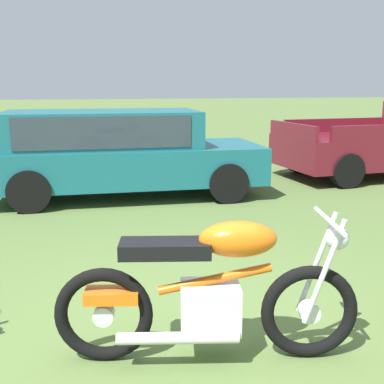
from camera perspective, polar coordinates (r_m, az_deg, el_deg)
name	(u,v)px	position (r m, az deg, el deg)	size (l,w,h in m)	color
ground_plane	(191,349)	(3.73, -0.11, -17.60)	(120.00, 120.00, 0.00)	#567038
motorcycle_orange	(211,292)	(3.41, 2.18, -11.38)	(2.04, 0.72, 1.02)	black
car_teal	(115,147)	(8.33, -8.81, 5.11)	(4.46, 1.93, 1.43)	#19606B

